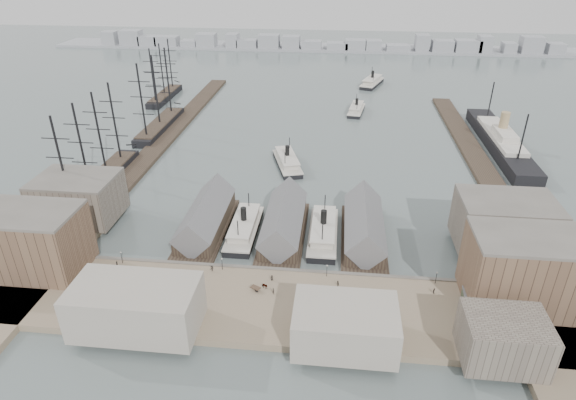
# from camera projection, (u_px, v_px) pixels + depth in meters

# --- Properties ---
(ground) EXTENTS (900.00, 900.00, 0.00)m
(ground) POSITION_uv_depth(u_px,v_px,m) (277.00, 264.00, 144.30)
(ground) COLOR #4E5A59
(ground) RESTS_ON ground
(quay) EXTENTS (180.00, 30.00, 2.00)m
(quay) POSITION_uv_depth(u_px,v_px,m) (267.00, 306.00, 126.28)
(quay) COLOR #786750
(quay) RESTS_ON ground
(seawall) EXTENTS (180.00, 1.20, 2.30)m
(seawall) POSITION_uv_depth(u_px,v_px,m) (275.00, 271.00, 139.20)
(seawall) COLOR #59544C
(seawall) RESTS_ON ground
(west_wharf) EXTENTS (10.00, 220.00, 1.60)m
(west_wharf) POSITION_uv_depth(u_px,v_px,m) (167.00, 136.00, 238.16)
(west_wharf) COLOR #2D231C
(west_wharf) RESTS_ON ground
(east_wharf) EXTENTS (10.00, 180.00, 1.60)m
(east_wharf) POSITION_uv_depth(u_px,v_px,m) (475.00, 157.00, 215.48)
(east_wharf) COLOR #2D231C
(east_wharf) RESTS_ON ground
(ferry_shed_west) EXTENTS (14.00, 42.00, 12.60)m
(ferry_shed_west) POSITION_uv_depth(u_px,v_px,m) (206.00, 218.00, 159.41)
(ferry_shed_west) COLOR #2D231C
(ferry_shed_west) RESTS_ON ground
(ferry_shed_center) EXTENTS (14.00, 42.00, 12.60)m
(ferry_shed_center) POSITION_uv_depth(u_px,v_px,m) (284.00, 222.00, 156.93)
(ferry_shed_center) COLOR #2D231C
(ferry_shed_center) RESTS_ON ground
(ferry_shed_east) EXTENTS (14.00, 42.00, 12.60)m
(ferry_shed_east) POSITION_uv_depth(u_px,v_px,m) (364.00, 227.00, 154.46)
(ferry_shed_east) COLOR #2D231C
(ferry_shed_east) RESTS_ON ground
(warehouse_west_front) EXTENTS (32.00, 18.00, 18.00)m
(warehouse_west_front) POSITION_uv_depth(u_px,v_px,m) (25.00, 241.00, 135.27)
(warehouse_west_front) COLOR brown
(warehouse_west_front) RESTS_ON west_land
(warehouse_west_back) EXTENTS (26.00, 20.00, 14.00)m
(warehouse_west_back) POSITION_uv_depth(u_px,v_px,m) (79.00, 198.00, 162.54)
(warehouse_west_back) COLOR #60564C
(warehouse_west_back) RESTS_ON west_land
(warehouse_east_front) EXTENTS (30.00, 18.00, 19.00)m
(warehouse_east_front) POSITION_uv_depth(u_px,v_px,m) (528.00, 271.00, 122.08)
(warehouse_east_front) COLOR brown
(warehouse_east_front) RESTS_ON east_land
(warehouse_east_back) EXTENTS (28.00, 20.00, 15.00)m
(warehouse_east_back) POSITION_uv_depth(u_px,v_px,m) (504.00, 224.00, 146.52)
(warehouse_east_back) COLOR #60564C
(warehouse_east_back) RESTS_ON east_land
(street_bldg_center) EXTENTS (24.00, 16.00, 10.00)m
(street_bldg_center) POSITION_uv_depth(u_px,v_px,m) (345.00, 326.00, 111.02)
(street_bldg_center) COLOR gray
(street_bldg_center) RESTS_ON quay
(street_bldg_west) EXTENTS (30.00, 16.00, 12.00)m
(street_bldg_west) POSITION_uv_depth(u_px,v_px,m) (136.00, 307.00, 115.32)
(street_bldg_west) COLOR gray
(street_bldg_west) RESTS_ON quay
(street_bldg_east) EXTENTS (18.00, 14.00, 11.00)m
(street_bldg_east) POSITION_uv_depth(u_px,v_px,m) (504.00, 339.00, 106.58)
(street_bldg_east) COLOR #60564C
(street_bldg_east) RESTS_ON quay
(lamp_post_far_w) EXTENTS (0.44, 0.44, 3.92)m
(lamp_post_far_w) POSITION_uv_depth(u_px,v_px,m) (121.00, 255.00, 140.23)
(lamp_post_far_w) COLOR black
(lamp_post_far_w) RESTS_ON quay
(lamp_post_near_w) EXTENTS (0.44, 0.44, 3.92)m
(lamp_post_near_w) POSITION_uv_depth(u_px,v_px,m) (222.00, 262.00, 137.37)
(lamp_post_near_w) COLOR black
(lamp_post_near_w) RESTS_ON quay
(lamp_post_near_e) EXTENTS (0.44, 0.44, 3.92)m
(lamp_post_near_e) POSITION_uv_depth(u_px,v_px,m) (327.00, 268.00, 134.51)
(lamp_post_near_e) COLOR black
(lamp_post_near_e) RESTS_ON quay
(lamp_post_far_e) EXTENTS (0.44, 0.44, 3.92)m
(lamp_post_far_e) POSITION_uv_depth(u_px,v_px,m) (437.00, 275.00, 131.66)
(lamp_post_far_e) COLOR black
(lamp_post_far_e) RESTS_ON quay
(far_shore) EXTENTS (500.00, 40.00, 15.72)m
(far_shore) POSITION_uv_depth(u_px,v_px,m) (322.00, 45.00, 435.90)
(far_shore) COLOR gray
(far_shore) RESTS_ON ground
(ferry_docked_west) EXTENTS (8.71, 29.03, 10.37)m
(ferry_docked_west) POSITION_uv_depth(u_px,v_px,m) (244.00, 227.00, 158.42)
(ferry_docked_west) COLOR black
(ferry_docked_west) RESTS_ON ground
(ferry_docked_east) EXTENTS (9.03, 30.09, 10.75)m
(ferry_docked_east) POSITION_uv_depth(u_px,v_px,m) (323.00, 231.00, 156.19)
(ferry_docked_east) COLOR black
(ferry_docked_east) RESTS_ON ground
(ferry_open_near) EXTENTS (16.22, 29.27, 10.01)m
(ferry_open_near) POSITION_uv_depth(u_px,v_px,m) (287.00, 161.00, 207.00)
(ferry_open_near) COLOR black
(ferry_open_near) RESTS_ON ground
(ferry_open_mid) EXTENTS (10.88, 25.24, 8.72)m
(ferry_open_mid) POSITION_uv_depth(u_px,v_px,m) (356.00, 109.00, 273.54)
(ferry_open_mid) COLOR black
(ferry_open_mid) RESTS_ON ground
(ferry_open_far) EXTENTS (18.00, 30.77, 10.53)m
(ferry_open_far) POSITION_uv_depth(u_px,v_px,m) (372.00, 82.00, 326.07)
(ferry_open_far) COLOR black
(ferry_open_far) RESTS_ON ground
(sailing_ship_near) EXTENTS (8.80, 60.63, 36.18)m
(sailing_ship_near) POSITION_uv_depth(u_px,v_px,m) (99.00, 181.00, 189.02)
(sailing_ship_near) COLOR black
(sailing_ship_near) RESTS_ON ground
(sailing_ship_mid) EXTENTS (9.21, 53.23, 37.88)m
(sailing_ship_mid) POSITION_uv_depth(u_px,v_px,m) (160.00, 125.00, 247.89)
(sailing_ship_mid) COLOR black
(sailing_ship_mid) RESTS_ON ground
(sailing_ship_far) EXTENTS (8.12, 45.13, 33.39)m
(sailing_ship_far) POSITION_uv_depth(u_px,v_px,m) (165.00, 95.00, 297.80)
(sailing_ship_far) COLOR black
(sailing_ship_far) RESTS_ON ground
(ocean_steamer) EXTENTS (11.89, 86.87, 17.37)m
(ocean_steamer) POSITION_uv_depth(u_px,v_px,m) (500.00, 141.00, 224.98)
(ocean_steamer) COLOR black
(ocean_steamer) RESTS_ON ground
(tram) EXTENTS (3.33, 10.15, 3.55)m
(tram) POSITION_uv_depth(u_px,v_px,m) (469.00, 303.00, 122.82)
(tram) COLOR black
(tram) RESTS_ON quay
(horse_cart_left) EXTENTS (4.75, 3.15, 1.54)m
(horse_cart_left) POSITION_uv_depth(u_px,v_px,m) (139.00, 280.00, 133.10)
(horse_cart_left) COLOR black
(horse_cart_left) RESTS_ON quay
(horse_cart_center) EXTENTS (4.89, 3.26, 1.64)m
(horse_cart_center) POSITION_uv_depth(u_px,v_px,m) (262.00, 287.00, 130.37)
(horse_cart_center) COLOR black
(horse_cart_center) RESTS_ON quay
(horse_cart_right) EXTENTS (4.74, 2.44, 1.46)m
(horse_cart_right) POSITION_uv_depth(u_px,v_px,m) (322.00, 302.00, 124.81)
(horse_cart_right) COLOR black
(horse_cart_right) RESTS_ON quay
(pedestrian_0) EXTENTS (0.61, 0.72, 1.68)m
(pedestrian_0) POSITION_uv_depth(u_px,v_px,m) (117.00, 264.00, 139.78)
(pedestrian_0) COLOR black
(pedestrian_0) RESTS_ON quay
(pedestrian_1) EXTENTS (0.93, 1.03, 1.75)m
(pedestrian_1) POSITION_uv_depth(u_px,v_px,m) (108.00, 285.00, 131.05)
(pedestrian_1) COLOR black
(pedestrian_1) RESTS_ON quay
(pedestrian_2) EXTENTS (1.32, 1.29, 1.81)m
(pedestrian_2) POSITION_uv_depth(u_px,v_px,m) (212.00, 268.00, 137.61)
(pedestrian_2) COLOR black
(pedestrian_2) RESTS_ON quay
(pedestrian_3) EXTENTS (0.94, 1.07, 1.73)m
(pedestrian_3) POSITION_uv_depth(u_px,v_px,m) (199.00, 296.00, 126.70)
(pedestrian_3) COLOR black
(pedestrian_3) RESTS_ON quay
(pedestrian_4) EXTENTS (0.95, 0.76, 1.69)m
(pedestrian_4) POSITION_uv_depth(u_px,v_px,m) (272.00, 278.00, 133.80)
(pedestrian_4) COLOR black
(pedestrian_4) RESTS_ON quay
(pedestrian_5) EXTENTS (0.51, 0.68, 1.83)m
(pedestrian_5) POSITION_uv_depth(u_px,v_px,m) (273.00, 291.00, 128.60)
(pedestrian_5) COLOR black
(pedestrian_5) RESTS_ON quay
(pedestrian_6) EXTENTS (0.98, 1.04, 1.69)m
(pedestrian_6) POSITION_uv_depth(u_px,v_px,m) (338.00, 283.00, 131.58)
(pedestrian_6) COLOR black
(pedestrian_6) RESTS_ON quay
(pedestrian_7) EXTENTS (1.15, 1.23, 1.67)m
(pedestrian_7) POSITION_uv_depth(u_px,v_px,m) (396.00, 317.00, 119.81)
(pedestrian_7) COLOR black
(pedestrian_7) RESTS_ON quay
(pedestrian_8) EXTENTS (0.94, 1.01, 1.66)m
(pedestrian_8) POSITION_uv_depth(u_px,v_px,m) (434.00, 291.00, 128.80)
(pedestrian_8) COLOR black
(pedestrian_8) RESTS_ON quay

